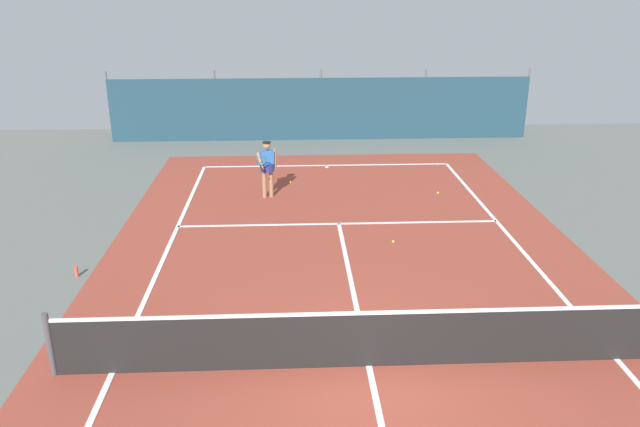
{
  "coord_description": "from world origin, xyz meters",
  "views": [
    {
      "loc": [
        -1.21,
        -8.72,
        5.86
      ],
      "look_at": [
        -0.56,
        4.76,
        0.9
      ],
      "focal_mm": 35.5,
      "sensor_mm": 36.0,
      "label": 1
    }
  ],
  "objects_px": {
    "tennis_player": "(267,165)",
    "parked_car": "(354,107)",
    "tennis_ball_midcourt": "(393,242)",
    "tennis_ball_by_sideline": "(438,193)",
    "tennis_net": "(370,339)",
    "tennis_ball_near_player": "(290,182)",
    "water_bottle": "(76,271)"
  },
  "relations": [
    {
      "from": "tennis_player",
      "to": "tennis_net",
      "type": "bearing_deg",
      "value": 85.71
    },
    {
      "from": "tennis_net",
      "to": "parked_car",
      "type": "bearing_deg",
      "value": 85.12
    },
    {
      "from": "tennis_ball_midcourt",
      "to": "water_bottle",
      "type": "height_order",
      "value": "water_bottle"
    },
    {
      "from": "tennis_net",
      "to": "tennis_ball_midcourt",
      "type": "height_order",
      "value": "tennis_net"
    },
    {
      "from": "tennis_ball_midcourt",
      "to": "tennis_ball_by_sideline",
      "type": "xyz_separation_m",
      "value": [
        1.9,
        3.62,
        0.0
      ]
    },
    {
      "from": "tennis_player",
      "to": "tennis_ball_by_sideline",
      "type": "bearing_deg",
      "value": 164.2
    },
    {
      "from": "water_bottle",
      "to": "tennis_net",
      "type": "bearing_deg",
      "value": -31.93
    },
    {
      "from": "tennis_ball_by_sideline",
      "to": "tennis_net",
      "type": "bearing_deg",
      "value": -109.57
    },
    {
      "from": "tennis_player",
      "to": "tennis_ball_by_sideline",
      "type": "distance_m",
      "value": 5.06
    },
    {
      "from": "tennis_player",
      "to": "water_bottle",
      "type": "distance_m",
      "value": 6.43
    },
    {
      "from": "tennis_ball_near_player",
      "to": "water_bottle",
      "type": "relative_size",
      "value": 0.28
    },
    {
      "from": "tennis_net",
      "to": "water_bottle",
      "type": "distance_m",
      "value": 6.81
    },
    {
      "from": "tennis_ball_midcourt",
      "to": "tennis_ball_near_player",
      "type": "bearing_deg",
      "value": 116.48
    },
    {
      "from": "tennis_player",
      "to": "tennis_ball_by_sideline",
      "type": "relative_size",
      "value": 24.85
    },
    {
      "from": "tennis_ball_midcourt",
      "to": "tennis_ball_by_sideline",
      "type": "height_order",
      "value": "same"
    },
    {
      "from": "tennis_net",
      "to": "tennis_ball_near_player",
      "type": "bearing_deg",
      "value": 97.03
    },
    {
      "from": "parked_car",
      "to": "tennis_net",
      "type": "bearing_deg",
      "value": 86.07
    },
    {
      "from": "tennis_net",
      "to": "parked_car",
      "type": "distance_m",
      "value": 18.12
    },
    {
      "from": "tennis_ball_by_sideline",
      "to": "tennis_ball_near_player",
      "type": "bearing_deg",
      "value": 163.72
    },
    {
      "from": "tennis_ball_by_sideline",
      "to": "water_bottle",
      "type": "height_order",
      "value": "water_bottle"
    },
    {
      "from": "tennis_ball_by_sideline",
      "to": "parked_car",
      "type": "distance_m",
      "value": 9.5
    },
    {
      "from": "tennis_player",
      "to": "tennis_ball_by_sideline",
      "type": "height_order",
      "value": "tennis_player"
    },
    {
      "from": "tennis_player",
      "to": "parked_car",
      "type": "relative_size",
      "value": 0.39
    },
    {
      "from": "tennis_net",
      "to": "tennis_ball_by_sideline",
      "type": "bearing_deg",
      "value": 70.43
    },
    {
      "from": "tennis_net",
      "to": "tennis_player",
      "type": "distance_m",
      "value": 8.86
    },
    {
      "from": "tennis_net",
      "to": "tennis_ball_near_player",
      "type": "height_order",
      "value": "tennis_net"
    },
    {
      "from": "tennis_ball_midcourt",
      "to": "parked_car",
      "type": "relative_size",
      "value": 0.02
    },
    {
      "from": "parked_car",
      "to": "water_bottle",
      "type": "relative_size",
      "value": 17.62
    },
    {
      "from": "tennis_net",
      "to": "tennis_ball_midcourt",
      "type": "bearing_deg",
      "value": 76.73
    },
    {
      "from": "tennis_ball_near_player",
      "to": "tennis_ball_by_sideline",
      "type": "relative_size",
      "value": 1.0
    },
    {
      "from": "tennis_ball_midcourt",
      "to": "parked_car",
      "type": "bearing_deg",
      "value": 88.5
    },
    {
      "from": "parked_car",
      "to": "water_bottle",
      "type": "height_order",
      "value": "parked_car"
    }
  ]
}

